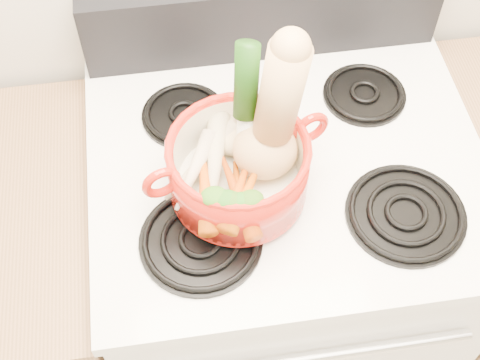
{
  "coord_description": "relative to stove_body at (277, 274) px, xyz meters",
  "views": [
    {
      "loc": [
        -0.21,
        0.64,
        2.0
      ],
      "look_at": [
        -0.11,
        1.31,
        1.02
      ],
      "focal_mm": 50.0,
      "sensor_mm": 36.0,
      "label": 1
    }
  ],
  "objects": [
    {
      "name": "carrot_0",
      "position": [
        -0.11,
        -0.11,
        0.55
      ],
      "size": [
        0.04,
        0.14,
        0.04
      ],
      "primitive_type": "cone",
      "rotation": [
        1.66,
        0.0,
        -0.06
      ],
      "color": "#C35209",
      "rests_on": "dutch_oven"
    },
    {
      "name": "pot_handle_left",
      "position": [
        -0.25,
        -0.11,
        0.61
      ],
      "size": [
        0.07,
        0.04,
        0.07
      ],
      "primitive_type": "torus",
      "rotation": [
        1.57,
        0.0,
        0.28
      ],
      "color": "#B21A0F",
      "rests_on": "dutch_oven"
    },
    {
      "name": "carrot_4",
      "position": [
        -0.11,
        -0.13,
        0.57
      ],
      "size": [
        0.1,
        0.15,
        0.04
      ],
      "primitive_type": "cone",
      "rotation": [
        1.66,
        0.0,
        -0.51
      ],
      "color": "#BE4F09",
      "rests_on": "dutch_oven"
    },
    {
      "name": "parsnip_2",
      "position": [
        -0.15,
        -0.04,
        0.57
      ],
      "size": [
        0.09,
        0.22,
        0.07
      ],
      "primitive_type": "cone",
      "rotation": [
        1.66,
        0.0,
        -0.2
      ],
      "color": "beige",
      "rests_on": "dutch_oven"
    },
    {
      "name": "cooktop",
      "position": [
        0.0,
        0.0,
        0.47
      ],
      "size": [
        0.78,
        0.67,
        0.03
      ],
      "primitive_type": "cube",
      "color": "white",
      "rests_on": "stove_body"
    },
    {
      "name": "burner_front_right",
      "position": [
        0.19,
        -0.16,
        0.5
      ],
      "size": [
        0.22,
        0.22,
        0.02
      ],
      "primitive_type": "cylinder",
      "color": "black",
      "rests_on": "cooktop"
    },
    {
      "name": "stove_body",
      "position": [
        0.0,
        0.0,
        0.0
      ],
      "size": [
        0.76,
        0.65,
        0.92
      ],
      "primitive_type": "cube",
      "color": "white",
      "rests_on": "floor"
    },
    {
      "name": "parsnip_0",
      "position": [
        -0.15,
        -0.03,
        0.56
      ],
      "size": [
        0.13,
        0.23,
        0.06
      ],
      "primitive_type": "cone",
      "rotation": [
        1.66,
        0.0,
        -0.42
      ],
      "color": "beige",
      "rests_on": "dutch_oven"
    },
    {
      "name": "ginger",
      "position": [
        -0.1,
        0.01,
        0.56
      ],
      "size": [
        0.1,
        0.08,
        0.05
      ],
      "primitive_type": "ellipsoid",
      "rotation": [
        0.0,
        0.0,
        0.11
      ],
      "color": "tan",
      "rests_on": "dutch_oven"
    },
    {
      "name": "burner_front_left",
      "position": [
        -0.19,
        -0.16,
        0.5
      ],
      "size": [
        0.22,
        0.22,
        0.02
      ],
      "primitive_type": "cylinder",
      "color": "black",
      "rests_on": "cooktop"
    },
    {
      "name": "control_backsplash",
      "position": [
        0.0,
        0.3,
        0.58
      ],
      "size": [
        0.76,
        0.05,
        0.18
      ],
      "primitive_type": "cube",
      "color": "black",
      "rests_on": "cooktop"
    },
    {
      "name": "pot_handle_right",
      "position": [
        0.03,
        -0.03,
        0.61
      ],
      "size": [
        0.07,
        0.04,
        0.07
      ],
      "primitive_type": "torus",
      "rotation": [
        1.57,
        0.0,
        0.28
      ],
      "color": "#B21A0F",
      "rests_on": "dutch_oven"
    },
    {
      "name": "parsnip_3",
      "position": [
        -0.19,
        -0.06,
        0.57
      ],
      "size": [
        0.11,
        0.16,
        0.05
      ],
      "primitive_type": "cone",
      "rotation": [
        1.66,
        0.0,
        -0.52
      ],
      "color": "beige",
      "rests_on": "dutch_oven"
    },
    {
      "name": "squash",
      "position": [
        -0.04,
        -0.04,
        0.68
      ],
      "size": [
        0.17,
        0.14,
        0.31
      ],
      "primitive_type": null,
      "rotation": [
        0.0,
        0.1,
        -0.12
      ],
      "color": "tan",
      "rests_on": "dutch_oven"
    },
    {
      "name": "dutch_oven",
      "position": [
        -0.11,
        -0.07,
        0.57
      ],
      "size": [
        0.31,
        0.31,
        0.12
      ],
      "primitive_type": "cylinder",
      "rotation": [
        0.0,
        0.0,
        0.28
      ],
      "color": "#B21A0F",
      "rests_on": "burner_front_left"
    },
    {
      "name": "parsnip_1",
      "position": [
        -0.17,
        -0.03,
        0.56
      ],
      "size": [
        0.17,
        0.16,
        0.06
      ],
      "primitive_type": "cone",
      "rotation": [
        1.66,
        0.0,
        -0.86
      ],
      "color": "beige",
      "rests_on": "dutch_oven"
    },
    {
      "name": "carrot_3",
      "position": [
        -0.12,
        -0.13,
        0.57
      ],
      "size": [
        0.09,
        0.14,
        0.04
      ],
      "primitive_type": "cone",
      "rotation": [
        1.66,
        0.0,
        -0.44
      ],
      "color": "#CB4E0A",
      "rests_on": "dutch_oven"
    },
    {
      "name": "burner_back_left",
      "position": [
        -0.19,
        0.14,
        0.5
      ],
      "size": [
        0.17,
        0.17,
        0.02
      ],
      "primitive_type": "cylinder",
      "color": "black",
      "rests_on": "cooktop"
    },
    {
      "name": "carrot_2",
      "position": [
        -0.12,
        -0.12,
        0.56
      ],
      "size": [
        0.06,
        0.18,
        0.05
      ],
      "primitive_type": "cone",
      "rotation": [
        1.66,
        0.0,
        0.19
      ],
      "color": "#BB5009",
      "rests_on": "dutch_oven"
    },
    {
      "name": "carrot_1",
      "position": [
        -0.17,
        -0.1,
        0.56
      ],
      "size": [
        0.05,
        0.17,
        0.05
      ],
      "primitive_type": "cone",
      "rotation": [
        1.66,
        0.0,
        -0.06
      ],
      "color": "#CD4D0A",
      "rests_on": "dutch_oven"
    },
    {
      "name": "oven_handle",
      "position": [
        0.0,
        -0.34,
        0.32
      ],
      "size": [
        0.6,
        0.02,
        0.02
      ],
      "primitive_type": "cylinder",
      "rotation": [
        0.0,
        1.57,
        0.0
      ],
      "color": "silver",
      "rests_on": "stove_body"
    },
    {
      "name": "leek",
      "position": [
        -0.08,
        -0.01,
        0.67
      ],
      "size": [
        0.07,
        0.1,
        0.28
      ],
      "primitive_type": "cylinder",
      "rotation": [
        -0.18,
        0.0,
        -0.32
      ],
      "color": "white",
      "rests_on": "dutch_oven"
    },
    {
      "name": "burner_back_right",
      "position": [
        0.19,
        0.14,
        0.5
      ],
      "size": [
        0.17,
        0.17,
        0.02
      ],
      "primitive_type": "cylinder",
      "color": "black",
      "rests_on": "cooktop"
    }
  ]
}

